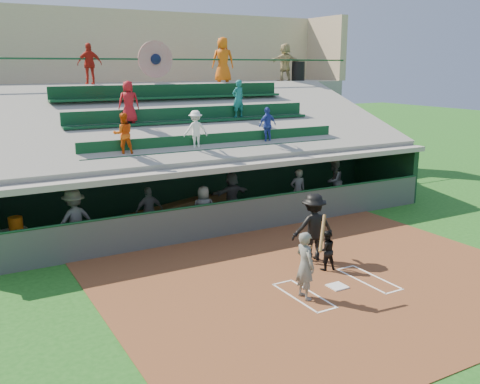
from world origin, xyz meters
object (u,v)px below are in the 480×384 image
white_table (15,242)px  water_cooler (16,224)px  batter_at_plate (305,265)px  home_plate (337,286)px  catcher (326,250)px  trash_bin (298,71)px

white_table → water_cooler: bearing=-50.0°
batter_at_plate → water_cooler: batter_at_plate is taller
batter_at_plate → water_cooler: bearing=130.0°
batter_at_plate → home_plate: bearing=5.8°
catcher → trash_bin: (6.92, 11.13, 4.51)m
home_plate → trash_bin: 15.13m
catcher → white_table: catcher is taller
batter_at_plate → catcher: bearing=37.2°
home_plate → batter_at_plate: 1.35m
home_plate → catcher: size_ratio=0.40×
home_plate → white_table: bearing=135.7°
trash_bin → home_plate: bearing=-121.2°
home_plate → white_table: white_table is taller
batter_at_plate → catcher: batter_at_plate is taller
batter_at_plate → water_cooler: 8.46m
catcher → white_table: (-7.07, 5.36, -0.17)m
home_plate → water_cooler: water_cooler is taller
batter_at_plate → white_table: size_ratio=2.43×
home_plate → trash_bin: size_ratio=0.46×
white_table → catcher: bearing=-46.0°
home_plate → catcher: catcher is taller
batter_at_plate → white_table: (-5.51, 6.55, -0.45)m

